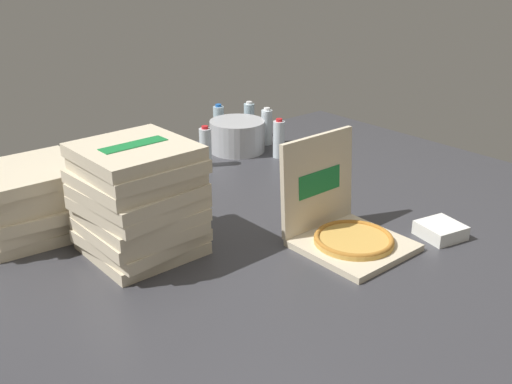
% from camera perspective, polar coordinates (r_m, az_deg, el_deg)
% --- Properties ---
extents(ground_plane, '(3.20, 2.40, 0.02)m').
position_cam_1_polar(ground_plane, '(2.44, 0.47, -4.29)').
color(ground_plane, '#38383D').
extents(open_pizza_box, '(0.39, 0.42, 0.41)m').
position_cam_1_polar(open_pizza_box, '(2.36, 8.33, -3.03)').
color(open_pizza_box, beige).
rests_on(open_pizza_box, ground_plane).
extents(pizza_stack_right_near, '(0.43, 0.43, 0.44)m').
position_cam_1_polar(pizza_stack_right_near, '(2.25, -11.24, -0.84)').
color(pizza_stack_right_near, beige).
rests_on(pizza_stack_right_near, ground_plane).
extents(pizza_stack_right_far, '(0.43, 0.45, 0.29)m').
position_cam_1_polar(pizza_stack_right_far, '(2.56, -20.88, -0.77)').
color(pizza_stack_right_far, beige).
rests_on(pizza_stack_right_far, ground_plane).
extents(pizza_stack_left_near, '(0.41, 0.42, 0.20)m').
position_cam_1_polar(pizza_stack_left_near, '(2.78, -13.19, 0.98)').
color(pizza_stack_left_near, beige).
rests_on(pizza_stack_left_near, ground_plane).
extents(ice_bucket, '(0.31, 0.31, 0.18)m').
position_cam_1_polar(ice_bucket, '(3.39, -1.82, 5.42)').
color(ice_bucket, '#B7BABF').
rests_on(ice_bucket, ground_plane).
extents(water_bottle_0, '(0.06, 0.06, 0.22)m').
position_cam_1_polar(water_bottle_0, '(3.59, -3.61, 6.65)').
color(water_bottle_0, silver).
rests_on(water_bottle_0, ground_plane).
extents(water_bottle_1, '(0.06, 0.06, 0.22)m').
position_cam_1_polar(water_bottle_1, '(3.51, 1.04, 6.29)').
color(water_bottle_1, white).
rests_on(water_bottle_1, ground_plane).
extents(water_bottle_2, '(0.06, 0.06, 0.22)m').
position_cam_1_polar(water_bottle_2, '(3.16, -4.88, 4.34)').
color(water_bottle_2, white).
rests_on(water_bottle_2, ground_plane).
extents(water_bottle_3, '(0.06, 0.06, 0.22)m').
position_cam_1_polar(water_bottle_3, '(3.28, 2.21, 5.12)').
color(water_bottle_3, white).
rests_on(water_bottle_3, ground_plane).
extents(water_bottle_4, '(0.06, 0.06, 0.22)m').
position_cam_1_polar(water_bottle_4, '(3.65, -0.66, 6.95)').
color(water_bottle_4, silver).
rests_on(water_bottle_4, ground_plane).
extents(napkin_pile, '(0.19, 0.19, 0.06)m').
position_cam_1_polar(napkin_pile, '(2.52, 17.35, -3.55)').
color(napkin_pile, white).
rests_on(napkin_pile, ground_plane).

